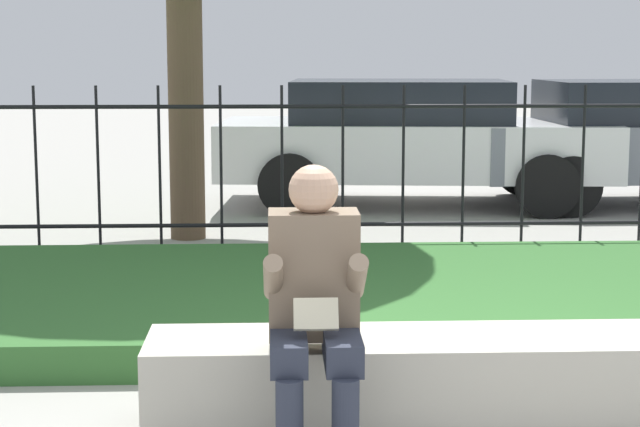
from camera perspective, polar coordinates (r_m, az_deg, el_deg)
The scene contains 5 objects.
stone_bench at distance 4.96m, azimuth 8.70°, elevation -9.14°, with size 3.04×0.55×0.43m.
person_seated_reader at distance 4.45m, azimuth -0.29°, elevation -4.75°, with size 0.42×0.73×1.23m.
grass_berm at distance 7.02m, azimuth 4.22°, elevation -4.50°, with size 8.96×2.92×0.21m.
iron_fence at distance 8.77m, azimuth 2.84°, elevation 2.40°, with size 6.96×0.03×1.43m.
car_parked_center at distance 11.92m, azimuth 4.86°, elevation 4.04°, with size 4.42×2.25×1.38m.
Camera 1 is at (-0.80, -4.63, 1.70)m, focal length 60.00 mm.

